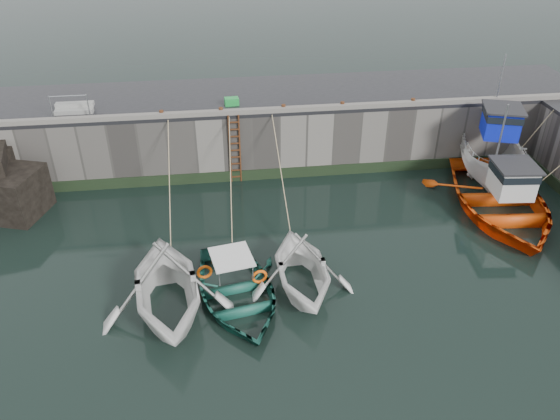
{
  "coord_description": "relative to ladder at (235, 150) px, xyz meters",
  "views": [
    {
      "loc": [
        -2.8,
        -11.87,
        12.09
      ],
      "look_at": [
        -0.59,
        5.33,
        1.2
      ],
      "focal_mm": 35.0,
      "sensor_mm": 36.0,
      "label": 1
    }
  ],
  "objects": [
    {
      "name": "railing",
      "position": [
        -6.75,
        1.33,
        1.77
      ],
      "size": [
        1.6,
        1.05,
        1.0
      ],
      "color": "#A5A8AD",
      "rests_on": "road_back"
    },
    {
      "name": "quay_back",
      "position": [
        2.0,
        2.59,
        -0.09
      ],
      "size": [
        30.0,
        5.0,
        3.0
      ],
      "primitive_type": "cube",
      "color": "slate",
      "rests_on": "ground"
    },
    {
      "name": "bollard_b",
      "position": [
        -0.5,
        0.34,
        1.71
      ],
      "size": [
        0.18,
        0.18,
        0.28
      ],
      "primitive_type": "cylinder",
      "color": "#3F1E0F",
      "rests_on": "road_back"
    },
    {
      "name": "kerb_back",
      "position": [
        2.0,
        0.24,
        1.67
      ],
      "size": [
        30.0,
        0.3,
        0.2
      ],
      "primitive_type": "cube",
      "color": "slate",
      "rests_on": "road_back"
    },
    {
      "name": "bollard_d",
      "position": [
        4.8,
        0.34,
        1.71
      ],
      "size": [
        0.18,
        0.18,
        0.28
      ],
      "primitive_type": "cylinder",
      "color": "#3F1E0F",
      "rests_on": "road_back"
    },
    {
      "name": "ground",
      "position": [
        2.0,
        -9.91,
        -1.59
      ],
      "size": [
        120.0,
        120.0,
        0.0
      ],
      "primitive_type": "plane",
      "color": "black",
      "rests_on": "ground"
    },
    {
      "name": "boat_far_orange",
      "position": [
        10.63,
        -3.91,
        -1.1
      ],
      "size": [
        5.96,
        7.86,
        4.53
      ],
      "rotation": [
        0.0,
        0.0,
        -0.09
      ],
      "color": "#EC4B0C",
      "rests_on": "ground"
    },
    {
      "name": "boat_near_white_rope",
      "position": [
        -2.66,
        -2.84,
        -1.59
      ],
      "size": [
        0.04,
        6.41,
        3.1
      ],
      "primitive_type": null,
      "color": "tan",
      "rests_on": "ground"
    },
    {
      "name": "road_back",
      "position": [
        2.0,
        2.59,
        1.49
      ],
      "size": [
        30.0,
        5.0,
        0.16
      ],
      "primitive_type": "cube",
      "color": "black",
      "rests_on": "quay_back"
    },
    {
      "name": "boat_near_blue_rope",
      "position": [
        -0.46,
        -2.69,
        -1.59
      ],
      "size": [
        0.04,
        6.13,
        3.1
      ],
      "primitive_type": null,
      "color": "tan",
      "rests_on": "ground"
    },
    {
      "name": "bollard_a",
      "position": [
        -3.0,
        0.34,
        1.71
      ],
      "size": [
        0.18,
        0.18,
        0.28
      ],
      "primitive_type": "cylinder",
      "color": "#3F1E0F",
      "rests_on": "road_back"
    },
    {
      "name": "bollard_c",
      "position": [
        2.2,
        0.34,
        1.71
      ],
      "size": [
        0.18,
        0.18,
        0.28
      ],
      "primitive_type": "cylinder",
      "color": "#3F1E0F",
      "rests_on": "road_back"
    },
    {
      "name": "fish_crate",
      "position": [
        0.01,
        1.33,
        1.73
      ],
      "size": [
        0.65,
        0.44,
        0.32
      ],
      "primitive_type": "cube",
      "rotation": [
        0.0,
        0.0,
        0.09
      ],
      "color": "green",
      "rests_on": "road_back"
    },
    {
      "name": "boat_near_blacktrim",
      "position": [
        1.74,
        -7.68,
        -1.59
      ],
      "size": [
        3.97,
        4.54,
        2.3
      ],
      "primitive_type": "imported",
      "rotation": [
        0.0,
        0.0,
        0.05
      ],
      "color": "white",
      "rests_on": "ground"
    },
    {
      "name": "boat_near_blacktrim_rope",
      "position": [
        1.74,
        -2.55,
        -1.59
      ],
      "size": [
        0.04,
        5.87,
        3.1
      ],
      "primitive_type": null,
      "color": "tan",
      "rests_on": "ground"
    },
    {
      "name": "bollard_e",
      "position": [
        8.0,
        0.34,
        1.71
      ],
      "size": [
        0.18,
        0.18,
        0.28
      ],
      "primitive_type": "cylinder",
      "color": "#3F1E0F",
      "rests_on": "road_back"
    },
    {
      "name": "boat_near_blue",
      "position": [
        -0.46,
        -7.97,
        -1.59
      ],
      "size": [
        4.56,
        5.74,
        1.07
      ],
      "primitive_type": "imported",
      "rotation": [
        0.0,
        0.0,
        0.18
      ],
      "color": "#165042",
      "rests_on": "ground"
    },
    {
      "name": "ladder",
      "position": [
        0.0,
        0.0,
        0.0
      ],
      "size": [
        0.51,
        0.08,
        3.2
      ],
      "color": "#3F1E0F",
      "rests_on": "ground"
    },
    {
      "name": "algae_back",
      "position": [
        2.0,
        0.05,
        -1.34
      ],
      "size": [
        30.0,
        0.08,
        0.5
      ],
      "primitive_type": "cube",
      "color": "black",
      "rests_on": "ground"
    },
    {
      "name": "boat_near_white",
      "position": [
        -2.66,
        -8.27,
        -1.59
      ],
      "size": [
        5.15,
        5.75,
        2.73
      ],
      "primitive_type": "imported",
      "rotation": [
        0.0,
        0.0,
        0.14
      ],
      "color": "silver",
      "rests_on": "ground"
    },
    {
      "name": "boat_far_white",
      "position": [
        11.49,
        -0.95,
        -0.48
      ],
      "size": [
        4.51,
        7.3,
        5.64
      ],
      "rotation": [
        0.0,
        0.0,
        -0.31
      ],
      "color": "silver",
      "rests_on": "ground"
    }
  ]
}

